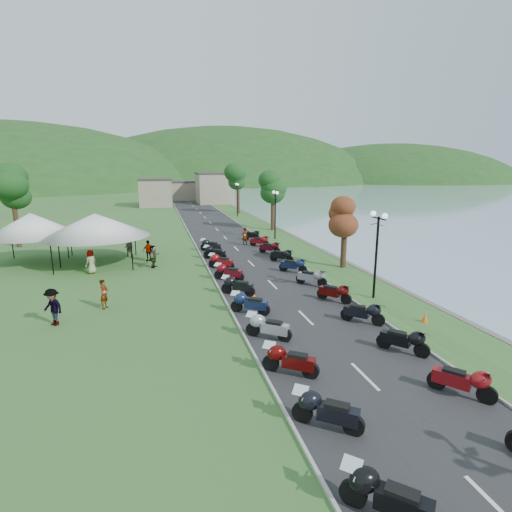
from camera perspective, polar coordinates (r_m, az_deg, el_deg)
road at (r=43.21m, az=-4.42°, el=2.61°), size 7.00×120.00×0.02m
hills_backdrop at (r=202.21m, az=-12.30°, el=10.28°), size 360.00×120.00×76.00m
far_building at (r=87.24m, az=-10.87°, el=9.16°), size 18.00×16.00×5.00m
moto_row_left at (r=18.03m, az=1.82°, el=-10.17°), size 2.60×40.99×1.10m
moto_row_right at (r=24.58m, az=9.30°, el=-4.03°), size 2.60×38.62×1.10m
vendor_tent_main at (r=33.61m, az=-21.78°, el=2.28°), size 5.43×5.43×4.00m
vendor_tent_side at (r=36.11m, az=-29.22°, el=2.23°), size 4.53×4.53×4.00m
tree_lakeside at (r=30.64m, az=12.56°, el=4.00°), size 2.22×2.22×6.17m
pedestrian_a at (r=23.40m, az=-20.72°, el=-6.99°), size 0.62×0.71×1.61m
pedestrian_b at (r=35.80m, az=-17.62°, el=-0.09°), size 0.86×0.65×1.57m
pedestrian_c at (r=22.02m, az=-26.81°, el=-8.80°), size 1.23×1.15×1.85m
traffic_cone_near at (r=12.85m, az=14.32°, el=-22.38°), size 0.32×0.32×0.50m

